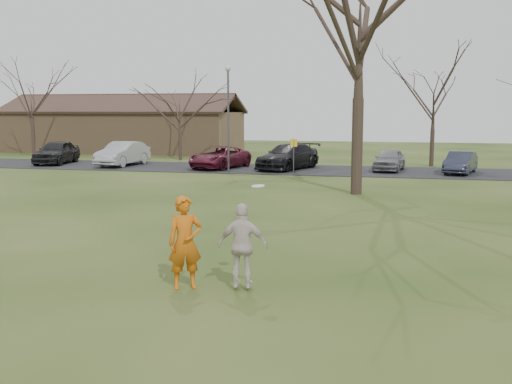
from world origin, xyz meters
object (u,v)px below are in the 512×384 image
car_0 (57,152)px  lamp_post (228,105)px  catching_play (243,245)px  big_tree (360,32)px  car_3 (288,156)px  car_4 (389,160)px  car_5 (460,163)px  building (125,130)px  car_2 (220,157)px  player_defender (185,242)px  car_1 (123,154)px

car_0 → lamp_post: bearing=-20.2°
catching_play → big_tree: 16.21m
car_3 → car_4: size_ratio=1.37×
car_5 → building: 30.43m
car_2 → car_3: (4.33, 0.35, 0.10)m
car_3 → car_5: 10.23m
player_defender → lamp_post: bearing=75.3°
big_tree → car_5: bearing=61.2°
car_1 → catching_play: catching_play is taller
car_2 → car_3: size_ratio=0.91×
lamp_post → big_tree: big_tree is taller
car_1 → catching_play: size_ratio=2.27×
car_2 → big_tree: big_tree is taller
player_defender → car_1: (-13.41, 25.02, -0.14)m
building → lamp_post: 20.99m
car_1 → lamp_post: lamp_post is taller
car_2 → catching_play: 25.93m
player_defender → building: 42.77m
car_3 → car_1: bearing=-159.6°
car_2 → building: size_ratio=0.24×
player_defender → catching_play: catching_play is taller
car_4 → lamp_post: lamp_post is taller
car_5 → car_4: bearing=-174.7°
car_4 → lamp_post: size_ratio=0.62×
car_4 → lamp_post: 10.31m
catching_play → big_tree: bearing=84.9°
lamp_post → big_tree: (8.00, -7.50, 3.03)m
lamp_post → car_1: bearing=163.0°
car_0 → car_5: car_0 is taller
car_4 → big_tree: (-1.31, -10.47, 6.29)m
player_defender → catching_play: (1.21, 0.11, -0.02)m
car_2 → lamp_post: 4.12m
car_0 → car_1: (5.04, -0.22, -0.01)m
car_3 → lamp_post: (-3.13, -2.59, 3.15)m
car_5 → catching_play: bearing=-89.4°
car_0 → building: size_ratio=0.23×
big_tree → car_3: bearing=115.8°
car_4 → catching_play: bearing=-87.6°
catching_play → car_3: bearing=98.0°
car_4 → car_3: bearing=-168.1°
car_0 → catching_play: bearing=-60.6°
player_defender → car_5: player_defender is taller
lamp_post → big_tree: 11.38m
car_2 → lamp_post: lamp_post is taller
car_4 → big_tree: big_tree is taller
car_0 → car_4: 22.33m
player_defender → lamp_post: lamp_post is taller
car_5 → catching_play: 25.60m
car_3 → lamp_post: size_ratio=0.86×
catching_play → car_2: bearing=107.6°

